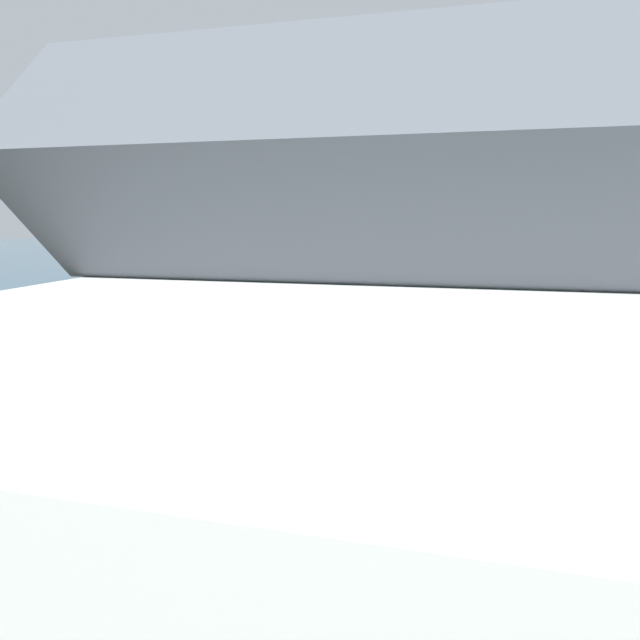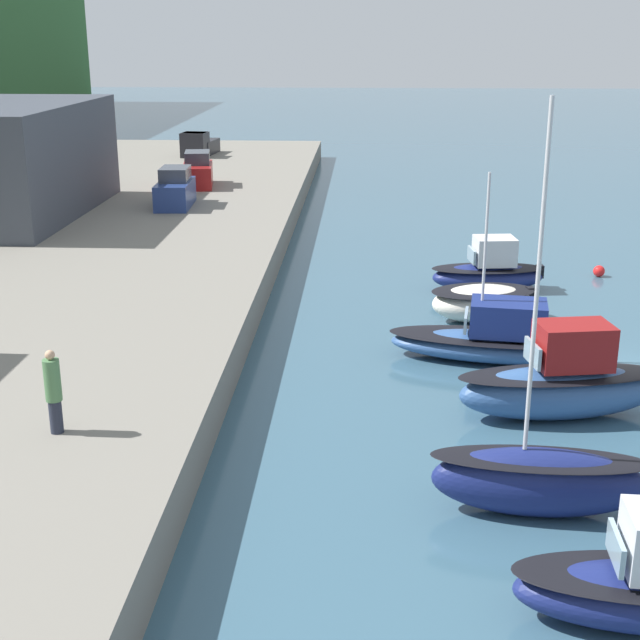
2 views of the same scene
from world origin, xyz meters
name	(u,v)px [view 1 (image 1 of 2)]	position (x,y,z in m)	size (l,w,h in m)	color
ground_plane	(326,327)	(0.00, 0.00, 0.00)	(320.00, 320.00, 0.00)	#385B70
quay_promenade	(105,513)	(0.00, 26.63, 0.73)	(107.12, 27.80, 1.46)	gray
moored_boat_0	(618,340)	(-19.11, 3.61, 0.89)	(2.60, 5.03, 1.69)	white
moored_boat_1	(513,333)	(-13.07, 3.05, 0.88)	(2.11, 5.53, 6.70)	navy
moored_boat_2	(449,334)	(-9.03, 4.56, 0.90)	(1.75, 5.15, 9.59)	navy
moored_boat_3	(365,322)	(-3.40, 2.89, 1.07)	(2.84, 6.32, 2.88)	#33568E
moored_boat_4	(295,327)	(1.33, 4.05, 0.76)	(3.31, 7.63, 6.48)	#33568E
moored_boat_5	(235,324)	(5.80, 4.03, 0.76)	(3.25, 4.54, 1.43)	white
moored_boat_6	(185,318)	(10.19, 3.23, 0.85)	(2.51, 5.14, 2.36)	navy
person_on_quay	(437,357)	(-8.23, 16.16, 2.56)	(0.40, 0.40, 2.14)	#232838
mooring_buoy_0	(189,311)	(12.73, -2.20, 0.26)	(0.53, 0.53, 0.53)	red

